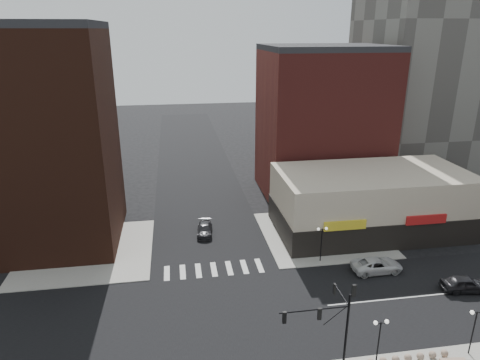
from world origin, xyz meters
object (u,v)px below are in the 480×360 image
object	(u,v)px
street_lamp_se_b	(475,321)
white_suv	(377,265)
dark_sedan_east	(465,284)
dark_sedan_north	(205,229)
street_lamp_se_a	(380,331)
traffic_signal	(333,316)
street_lamp_ne	(322,235)

from	to	relation	value
street_lamp_se_b	white_suv	xyz separation A→B (m)	(-1.64, 13.05, -2.52)
dark_sedan_east	dark_sedan_north	size ratio (longest dim) A/B	1.02
street_lamp_se_a	white_suv	distance (m)	14.74
street_lamp_se_b	dark_sedan_north	bearing A→B (deg)	127.82
traffic_signal	street_lamp_ne	distance (m)	16.62
street_lamp_se_a	dark_sedan_east	bearing A→B (deg)	31.33
traffic_signal	white_suv	xyz separation A→B (m)	(10.13, 12.88, -4.20)
traffic_signal	street_lamp_ne	size ratio (longest dim) A/B	1.87
dark_sedan_east	dark_sedan_north	xyz separation A→B (m)	(-24.82, 16.79, -0.14)
dark_sedan_east	dark_sedan_north	distance (m)	29.96
traffic_signal	white_suv	distance (m)	16.91
street_lamp_se_b	dark_sedan_north	distance (m)	31.71
street_lamp_se_b	street_lamp_ne	world-z (taller)	same
dark_sedan_north	white_suv	bearing A→B (deg)	-27.44
white_suv	dark_sedan_east	xyz separation A→B (m)	(7.07, -4.87, 0.04)
traffic_signal	street_lamp_se_a	world-z (taller)	traffic_signal
white_suv	dark_sedan_east	world-z (taller)	dark_sedan_east
traffic_signal	street_lamp_se_b	world-z (taller)	traffic_signal
street_lamp_se_b	dark_sedan_north	xyz separation A→B (m)	(-19.38, 24.97, -2.62)
dark_sedan_north	street_lamp_ne	bearing A→B (deg)	-29.47
street_lamp_se_a	street_lamp_se_b	xyz separation A→B (m)	(8.00, 0.00, 0.00)
street_lamp_se_b	street_lamp_ne	xyz separation A→B (m)	(-7.00, 16.00, 0.00)
white_suv	dark_sedan_east	bearing A→B (deg)	-125.65
street_lamp_se_a	traffic_signal	bearing A→B (deg)	177.43
street_lamp_se_a	dark_sedan_north	bearing A→B (deg)	114.51
dark_sedan_north	dark_sedan_east	bearing A→B (deg)	-27.64
traffic_signal	dark_sedan_north	bearing A→B (deg)	107.08
traffic_signal	dark_sedan_east	size ratio (longest dim) A/B	1.64
traffic_signal	street_lamp_se_b	distance (m)	11.88
street_lamp_se_a	dark_sedan_north	world-z (taller)	street_lamp_se_a
white_suv	dark_sedan_north	distance (m)	21.38
white_suv	street_lamp_se_b	bearing A→B (deg)	-173.93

